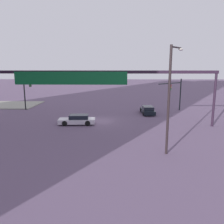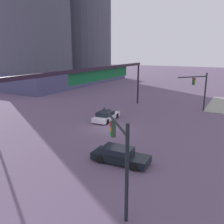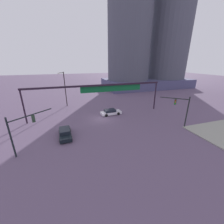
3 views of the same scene
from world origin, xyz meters
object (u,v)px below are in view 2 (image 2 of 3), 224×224
traffic_signal_near_corner (200,86)px  sedan_car_waiting_far (120,155)px  traffic_signal_opposite_side (119,146)px  sedan_car_approaching (106,116)px

traffic_signal_near_corner → sedan_car_waiting_far: 19.69m
traffic_signal_opposite_side → sedan_car_approaching: size_ratio=1.14×
sedan_car_waiting_far → traffic_signal_opposite_side: bearing=-66.0°
sedan_car_waiting_far → traffic_signal_near_corner: bearing=80.3°
traffic_signal_near_corner → sedan_car_approaching: 13.78m
traffic_signal_near_corner → sedan_car_approaching: size_ratio=1.21×
sedan_car_approaching → sedan_car_waiting_far: size_ratio=1.01×
traffic_signal_opposite_side → sedan_car_waiting_far: 5.93m
traffic_signal_opposite_side → sedan_car_waiting_far: traffic_signal_opposite_side is taller
traffic_signal_near_corner → traffic_signal_opposite_side: 23.92m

